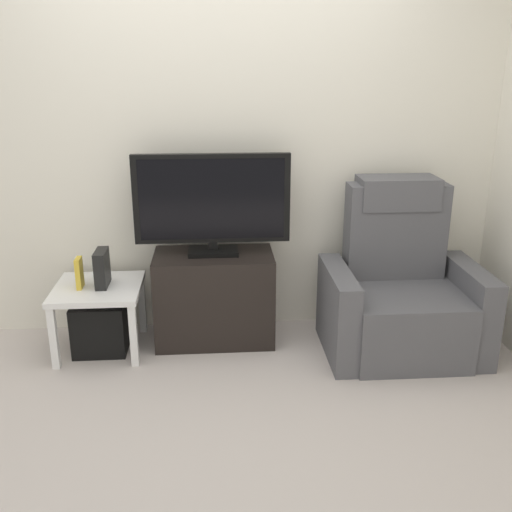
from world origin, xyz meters
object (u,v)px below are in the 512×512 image
recliner_armchair (400,293)px  television (212,202)px  side_table (98,296)px  book_upright (79,273)px  tv_stand (214,297)px  subwoofer_box (101,325)px  game_console (102,268)px

recliner_armchair → television: bearing=173.3°
recliner_armchair → side_table: (-1.92, 0.10, -0.00)m
television → side_table: bearing=-171.6°
book_upright → tv_stand: bearing=7.5°
tv_stand → recliner_armchair: bearing=-9.0°
tv_stand → subwoofer_box: bearing=-173.1°
side_table → game_console: game_console is taller
television → book_upright: 0.94m
television → side_table: size_ratio=1.82×
recliner_armchair → side_table: size_ratio=2.00×
tv_stand → subwoofer_box: size_ratio=2.32×
subwoofer_box → game_console: size_ratio=1.44×
tv_stand → book_upright: (-0.83, -0.11, 0.23)m
recliner_armchair → book_upright: 2.03m
tv_stand → game_console: size_ratio=3.35×
side_table → book_upright: 0.19m
recliner_armchair → tv_stand: bearing=174.2°
tv_stand → television: (-0.00, 0.02, 0.64)m
tv_stand → game_console: (-0.70, -0.08, 0.25)m
game_console → recliner_armchair: bearing=-3.3°
television → game_console: (-0.70, -0.10, -0.39)m
television → recliner_armchair: size_ratio=0.91×
tv_stand → subwoofer_box: tv_stand is taller
subwoofer_box → side_table: bearing=-33.7°
recliner_armchair → book_upright: size_ratio=5.55×
television → book_upright: bearing=-171.3°
tv_stand → book_upright: bearing=-172.5°
subwoofer_box → game_console: bearing=15.9°
tv_stand → side_table: (-0.73, -0.09, 0.07)m
recliner_armchair → game_console: 1.90m
subwoofer_box → television: bearing=8.4°
subwoofer_box → recliner_armchair: bearing=-3.0°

